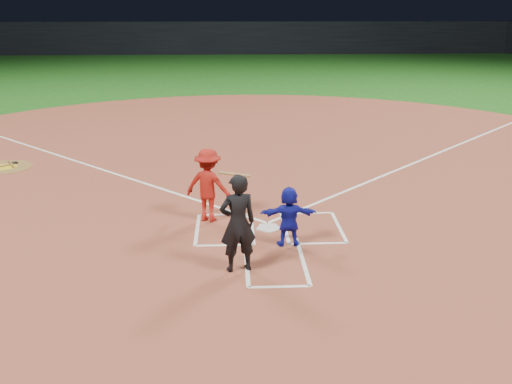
{
  "coord_description": "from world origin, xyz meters",
  "views": [
    {
      "loc": [
        -0.86,
        -11.83,
        4.76
      ],
      "look_at": [
        -0.3,
        -0.4,
        1.0
      ],
      "focal_mm": 40.0,
      "sensor_mm": 36.0,
      "label": 1
    }
  ],
  "objects_px": {
    "umpire": "(238,223)",
    "batter_at_plate": "(208,185)",
    "home_plate": "(268,228)",
    "on_deck_circle": "(4,167)",
    "catcher": "(289,216)"
  },
  "relations": [
    {
      "from": "umpire",
      "to": "batter_at_plate",
      "type": "bearing_deg",
      "value": -91.38
    },
    {
      "from": "home_plate",
      "to": "on_deck_circle",
      "type": "bearing_deg",
      "value": -34.85
    },
    {
      "from": "umpire",
      "to": "batter_at_plate",
      "type": "xyz_separation_m",
      "value": [
        -0.62,
        2.65,
        -0.09
      ]
    },
    {
      "from": "home_plate",
      "to": "catcher",
      "type": "relative_size",
      "value": 0.48
    },
    {
      "from": "umpire",
      "to": "batter_at_plate",
      "type": "distance_m",
      "value": 2.72
    },
    {
      "from": "home_plate",
      "to": "catcher",
      "type": "bearing_deg",
      "value": 110.29
    },
    {
      "from": "home_plate",
      "to": "batter_at_plate",
      "type": "bearing_deg",
      "value": -23.29
    },
    {
      "from": "on_deck_circle",
      "to": "catcher",
      "type": "xyz_separation_m",
      "value": [
        8.14,
        -6.37,
        0.62
      ]
    },
    {
      "from": "home_plate",
      "to": "on_deck_circle",
      "type": "xyz_separation_m",
      "value": [
        -7.79,
        5.43,
        -0.0
      ]
    },
    {
      "from": "catcher",
      "to": "umpire",
      "type": "distance_m",
      "value": 1.58
    },
    {
      "from": "home_plate",
      "to": "umpire",
      "type": "bearing_deg",
      "value": 70.89
    },
    {
      "from": "home_plate",
      "to": "batter_at_plate",
      "type": "distance_m",
      "value": 1.68
    },
    {
      "from": "on_deck_circle",
      "to": "catcher",
      "type": "relative_size",
      "value": 1.35
    },
    {
      "from": "umpire",
      "to": "on_deck_circle",
      "type": "bearing_deg",
      "value": -61.21
    },
    {
      "from": "batter_at_plate",
      "to": "home_plate",
      "type": "bearing_deg",
      "value": -23.29
    }
  ]
}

